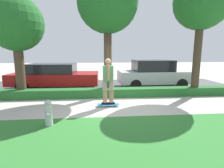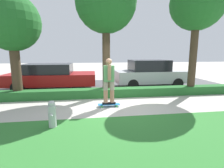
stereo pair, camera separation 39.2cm
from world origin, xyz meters
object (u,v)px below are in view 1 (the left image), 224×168
at_px(skater_person, 108,80).
at_px(tree_mid, 108,3).
at_px(parked_car_front, 55,76).
at_px(parked_car_middle, 154,74).
at_px(fire_hydrant, 49,113).
at_px(skateboard, 108,105).
at_px(tree_far, 202,3).
at_px(tree_near, 16,25).

relative_size(skater_person, tree_mid, 0.31).
bearing_deg(parked_car_front, parked_car_middle, 2.48).
height_order(tree_mid, fire_hydrant, tree_mid).
bearing_deg(skateboard, fire_hydrant, -137.20).
xyz_separation_m(parked_car_middle, fire_hydrant, (-4.66, -5.17, -0.43)).
xyz_separation_m(tree_mid, tree_far, (4.15, -0.24, 0.05)).
bearing_deg(tree_far, tree_mid, 176.71).
height_order(tree_far, parked_car_front, tree_far).
bearing_deg(skater_person, parked_car_middle, 50.74).
height_order(skateboard, skater_person, skater_person).
bearing_deg(parked_car_front, tree_mid, -29.81).
height_order(skater_person, tree_mid, tree_mid).
bearing_deg(parked_car_middle, tree_near, -165.31).
relative_size(skateboard, fire_hydrant, 1.10).
relative_size(tree_far, parked_car_middle, 1.31).
height_order(tree_near, fire_hydrant, tree_near).
xyz_separation_m(tree_far, fire_hydrant, (-6.01, -3.12, -3.80)).
bearing_deg(parked_car_front, skateboard, -49.99).
bearing_deg(tree_mid, fire_hydrant, -118.87).
xyz_separation_m(tree_near, tree_far, (8.05, -0.16, 1.01)).
bearing_deg(skateboard, parked_car_front, 128.02).
bearing_deg(tree_near, parked_car_front, 60.22).
xyz_separation_m(skateboard, fire_hydrant, (-1.75, -1.62, 0.30)).
distance_m(parked_car_middle, fire_hydrant, 6.97).
distance_m(tree_near, parked_car_middle, 7.35).
distance_m(tree_near, fire_hydrant, 4.77).
distance_m(skater_person, parked_car_middle, 4.59).
bearing_deg(fire_hydrant, skateboard, 42.80).
relative_size(skateboard, tree_near, 0.19).
xyz_separation_m(skateboard, tree_near, (-3.79, 1.67, 3.09)).
distance_m(tree_near, parked_car_front, 3.22).
height_order(skater_person, tree_near, tree_near).
xyz_separation_m(skater_person, tree_mid, (0.10, 1.74, 3.11)).
distance_m(skateboard, parked_car_front, 4.50).
distance_m(skateboard, skater_person, 0.93).
bearing_deg(tree_far, fire_hydrant, -152.52).
height_order(tree_mid, parked_car_middle, tree_mid).
bearing_deg(skater_person, parked_car_front, 128.02).
height_order(tree_near, parked_car_middle, tree_near).
bearing_deg(tree_mid, parked_car_front, 148.20).
height_order(skateboard, tree_far, tree_far).
bearing_deg(parked_car_front, tree_near, -117.80).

